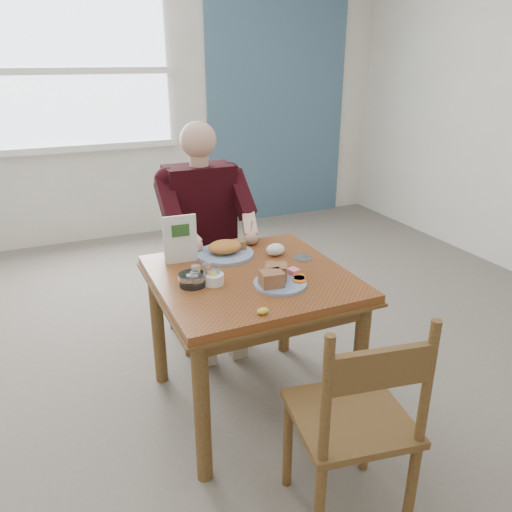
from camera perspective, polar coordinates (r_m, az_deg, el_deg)
name	(u,v)px	position (r m, az deg, el deg)	size (l,w,h in m)	color
floor	(251,401)	(2.79, -0.53, -16.29)	(6.00, 6.00, 0.00)	#685E54
wall_back	(125,93)	(5.10, -14.73, 17.58)	(5.50, 5.50, 0.00)	beige
accent_panel	(278,89)	(5.58, 2.56, 18.54)	(1.60, 0.02, 2.80)	#42637B
lemon_wedge	(263,311)	(2.03, 0.77, -6.30)	(0.05, 0.03, 0.03)	yellow
napkin	(275,250)	(2.62, 2.23, 0.75)	(0.10, 0.08, 0.06)	white
metal_dish	(303,258)	(2.58, 5.34, -0.25)	(0.09, 0.09, 0.01)	silver
window	(78,71)	(5.01, -19.65, 19.30)	(1.72, 0.04, 1.42)	white
table	(251,295)	(2.45, -0.58, -4.45)	(0.92, 0.92, 0.75)	brown
chair_far	(202,266)	(3.20, -6.22, -1.19)	(0.42, 0.42, 0.95)	brown
chair_near	(355,422)	(1.96, 11.28, -18.15)	(0.48, 0.48, 0.95)	brown
diner	(204,221)	(3.00, -5.95, 4.04)	(0.53, 0.56, 1.39)	gray
near_plate	(278,278)	(2.28, 2.49, -2.57)	(0.30, 0.30, 0.08)	white
far_plate	(226,250)	(2.62, -3.48, 0.71)	(0.32, 0.32, 0.08)	white
caddy	(214,279)	(2.29, -4.87, -2.63)	(0.12, 0.12, 0.07)	white
shakers	(202,274)	(2.30, -6.21, -2.05)	(0.10, 0.05, 0.09)	white
creamer	(192,279)	(2.29, -7.27, -2.66)	(0.16, 0.16, 0.06)	white
menu	(180,239)	(2.52, -8.66, 1.92)	(0.17, 0.02, 0.25)	white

